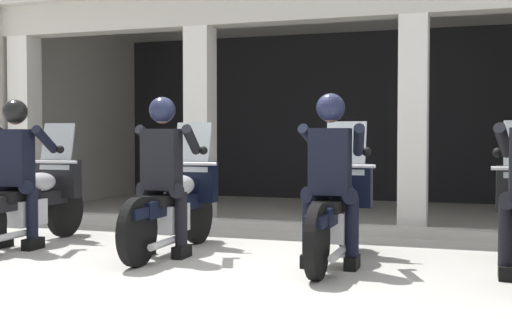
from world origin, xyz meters
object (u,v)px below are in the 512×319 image
object	(u,v)px
motorcycle_center_right	(337,210)
motorcycle_center_left	(176,204)
motorcycle_far_left	(34,199)
police_officer_far_left	(17,161)
police_officer_center_left	(163,162)
police_officer_center_right	(331,165)

from	to	relation	value
motorcycle_center_right	motorcycle_center_left	bearing A→B (deg)	173.45
motorcycle_center_left	motorcycle_center_right	xyz separation A→B (m)	(1.69, -0.03, 0.00)
motorcycle_far_left	police_officer_far_left	distance (m)	0.52
police_officer_far_left	motorcycle_center_left	bearing A→B (deg)	6.77
police_officer_center_left	police_officer_center_right	distance (m)	1.69
police_officer_far_left	police_officer_center_right	world-z (taller)	same
motorcycle_center_right	motorcycle_far_left	bearing A→B (deg)	174.87
motorcycle_center_left	police_officer_far_left	bearing A→B (deg)	-172.02
police_officer_center_right	police_officer_far_left	bearing A→B (deg)	174.87
police_officer_far_left	police_officer_center_right	bearing A→B (deg)	-4.09
motorcycle_center_left	police_officer_center_right	world-z (taller)	police_officer_center_right
police_officer_center_left	police_officer_center_right	size ratio (longest dim) A/B	1.00
police_officer_far_left	police_officer_center_left	bearing A→B (deg)	-2.67
motorcycle_far_left	police_officer_center_left	world-z (taller)	police_officer_center_left
motorcycle_far_left	motorcycle_center_left	size ratio (longest dim) A/B	1.00
police_officer_far_left	police_officer_center_right	size ratio (longest dim) A/B	1.00
motorcycle_center_right	police_officer_center_right	xyz separation A→B (m)	(-0.00, -0.28, 0.44)
motorcycle_center_left	police_officer_center_left	xyz separation A→B (m)	(-0.00, -0.28, 0.44)
motorcycle_far_left	motorcycle_center_left	bearing A→B (deg)	-2.67
police_officer_center_left	police_officer_center_right	xyz separation A→B (m)	(1.69, -0.03, 0.00)
motorcycle_center_left	police_officer_center_left	distance (m)	0.52
police_officer_center_right	motorcycle_center_right	bearing A→B (deg)	84.04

